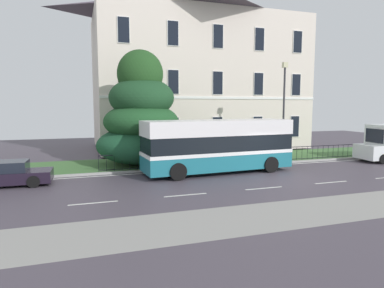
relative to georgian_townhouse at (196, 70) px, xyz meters
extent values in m
cube|color=#453E48|center=(-0.38, -15.32, -7.46)|extent=(60.00, 56.00, 0.06)
cube|color=silver|center=(-0.38, -11.67, -7.42)|extent=(54.00, 0.14, 0.01)
cube|color=silver|center=(-10.38, -17.12, -7.42)|extent=(2.00, 0.12, 0.01)
cube|color=silver|center=(-6.38, -17.12, -7.42)|extent=(2.00, 0.12, 0.01)
cube|color=silver|center=(-2.38, -17.12, -7.42)|extent=(2.00, 0.12, 0.01)
cube|color=silver|center=(1.62, -17.12, -7.42)|extent=(2.00, 0.12, 0.01)
cube|color=#9E9E99|center=(-0.38, -11.20, -7.37)|extent=(57.00, 0.24, 0.12)
cube|color=#416B38|center=(-0.38, -8.58, -7.37)|extent=(57.00, 5.00, 0.12)
cube|color=gray|center=(-0.38, -20.82, -7.42)|extent=(57.00, 3.00, 0.01)
cube|color=beige|center=(0.00, 0.00, -1.31)|extent=(18.75, 10.89, 12.00)
pyramid|color=#463A47|center=(0.00, 0.00, 5.96)|extent=(19.12, 11.11, 2.54)
cube|color=white|center=(0.00, -5.47, -2.78)|extent=(18.75, 0.06, 0.20)
cube|color=#2D333D|center=(0.00, -5.48, -6.21)|extent=(1.10, 0.06, 2.20)
cube|color=white|center=(-7.50, -5.48, -5.28)|extent=(0.93, 0.04, 1.93)
cube|color=black|center=(-7.50, -5.50, -5.28)|extent=(0.83, 0.03, 1.83)
cube|color=white|center=(-3.75, -5.48, -5.28)|extent=(0.93, 0.04, 1.93)
cube|color=black|center=(-3.75, -5.50, -5.28)|extent=(0.83, 0.03, 1.83)
cube|color=white|center=(0.00, -5.48, -5.28)|extent=(0.93, 0.04, 1.93)
cube|color=black|center=(0.00, -5.50, -5.28)|extent=(0.83, 0.03, 1.83)
cube|color=white|center=(3.75, -5.48, -5.28)|extent=(0.93, 0.04, 1.93)
cube|color=black|center=(3.75, -5.50, -5.28)|extent=(0.83, 0.03, 1.83)
cube|color=white|center=(7.50, -5.48, -5.28)|extent=(0.93, 0.04, 1.93)
cube|color=black|center=(7.50, -5.50, -5.28)|extent=(0.83, 0.03, 1.83)
cube|color=white|center=(-7.50, -5.48, -1.59)|extent=(0.93, 0.04, 1.93)
cube|color=black|center=(-7.50, -5.50, -1.59)|extent=(0.83, 0.03, 1.83)
cube|color=white|center=(-3.75, -5.48, -1.59)|extent=(0.93, 0.04, 1.93)
cube|color=black|center=(-3.75, -5.50, -1.59)|extent=(0.83, 0.03, 1.83)
cube|color=white|center=(0.00, -5.48, -1.59)|extent=(0.93, 0.04, 1.93)
cube|color=black|center=(0.00, -5.50, -1.59)|extent=(0.83, 0.03, 1.83)
cube|color=white|center=(3.75, -5.48, -1.59)|extent=(0.93, 0.04, 1.93)
cube|color=black|center=(3.75, -5.50, -1.59)|extent=(0.83, 0.03, 1.83)
cube|color=white|center=(7.50, -5.48, -1.59)|extent=(0.93, 0.04, 1.93)
cube|color=black|center=(7.50, -5.50, -1.59)|extent=(0.83, 0.03, 1.83)
cube|color=white|center=(-7.50, -5.48, 2.10)|extent=(0.93, 0.04, 1.93)
cube|color=black|center=(-7.50, -5.50, 2.10)|extent=(0.83, 0.03, 1.83)
cube|color=white|center=(-3.75, -5.48, 2.10)|extent=(0.93, 0.04, 1.93)
cube|color=black|center=(-3.75, -5.50, 2.10)|extent=(0.83, 0.03, 1.83)
cube|color=white|center=(0.00, -5.48, 2.10)|extent=(0.93, 0.04, 1.93)
cube|color=black|center=(0.00, -5.50, 2.10)|extent=(0.83, 0.03, 1.83)
cube|color=white|center=(3.75, -5.48, 2.10)|extent=(0.93, 0.04, 1.93)
cube|color=black|center=(3.75, -5.50, 2.10)|extent=(0.83, 0.03, 1.83)
cube|color=white|center=(7.50, -5.48, 2.10)|extent=(0.93, 0.04, 1.93)
cube|color=black|center=(7.50, -5.50, 2.10)|extent=(0.83, 0.03, 1.83)
cube|color=black|center=(0.00, -10.92, -6.36)|extent=(19.67, 0.04, 0.04)
cube|color=black|center=(0.00, -10.92, -7.23)|extent=(19.67, 0.04, 0.04)
cylinder|color=black|center=(-9.83, -10.92, -6.83)|extent=(0.02, 0.02, 0.95)
cylinder|color=black|center=(-9.38, -10.92, -6.83)|extent=(0.02, 0.02, 0.95)
cylinder|color=black|center=(-8.92, -10.92, -6.83)|extent=(0.02, 0.02, 0.95)
cylinder|color=black|center=(-8.46, -10.92, -6.83)|extent=(0.02, 0.02, 0.95)
cylinder|color=black|center=(-8.00, -10.92, -6.83)|extent=(0.02, 0.02, 0.95)
cylinder|color=black|center=(-7.55, -10.92, -6.83)|extent=(0.02, 0.02, 0.95)
cylinder|color=black|center=(-7.09, -10.92, -6.83)|extent=(0.02, 0.02, 0.95)
cylinder|color=black|center=(-6.63, -10.92, -6.83)|extent=(0.02, 0.02, 0.95)
cylinder|color=black|center=(-6.17, -10.92, -6.83)|extent=(0.02, 0.02, 0.95)
cylinder|color=black|center=(-5.72, -10.92, -6.83)|extent=(0.02, 0.02, 0.95)
cylinder|color=black|center=(-5.26, -10.92, -6.83)|extent=(0.02, 0.02, 0.95)
cylinder|color=black|center=(-4.80, -10.92, -6.83)|extent=(0.02, 0.02, 0.95)
cylinder|color=black|center=(-4.35, -10.92, -6.83)|extent=(0.02, 0.02, 0.95)
cylinder|color=black|center=(-3.89, -10.92, -6.83)|extent=(0.02, 0.02, 0.95)
cylinder|color=black|center=(-3.43, -10.92, -6.83)|extent=(0.02, 0.02, 0.95)
cylinder|color=black|center=(-2.97, -10.92, -6.83)|extent=(0.02, 0.02, 0.95)
cylinder|color=black|center=(-2.52, -10.92, -6.83)|extent=(0.02, 0.02, 0.95)
cylinder|color=black|center=(-2.06, -10.92, -6.83)|extent=(0.02, 0.02, 0.95)
cylinder|color=black|center=(-1.60, -10.92, -6.83)|extent=(0.02, 0.02, 0.95)
cylinder|color=black|center=(-1.14, -10.92, -6.83)|extent=(0.02, 0.02, 0.95)
cylinder|color=black|center=(-0.69, -10.92, -6.83)|extent=(0.02, 0.02, 0.95)
cylinder|color=black|center=(-0.23, -10.92, -6.83)|extent=(0.02, 0.02, 0.95)
cylinder|color=black|center=(0.23, -10.92, -6.83)|extent=(0.02, 0.02, 0.95)
cylinder|color=black|center=(0.69, -10.92, -6.83)|extent=(0.02, 0.02, 0.95)
cylinder|color=black|center=(1.14, -10.92, -6.83)|extent=(0.02, 0.02, 0.95)
cylinder|color=black|center=(1.60, -10.92, -6.83)|extent=(0.02, 0.02, 0.95)
cylinder|color=black|center=(2.06, -10.92, -6.83)|extent=(0.02, 0.02, 0.95)
cylinder|color=black|center=(2.52, -10.92, -6.83)|extent=(0.02, 0.02, 0.95)
cylinder|color=black|center=(2.97, -10.92, -6.83)|extent=(0.02, 0.02, 0.95)
cylinder|color=black|center=(3.43, -10.92, -6.83)|extent=(0.02, 0.02, 0.95)
cylinder|color=black|center=(3.89, -10.92, -6.83)|extent=(0.02, 0.02, 0.95)
cylinder|color=black|center=(4.35, -10.92, -6.83)|extent=(0.02, 0.02, 0.95)
cylinder|color=black|center=(4.80, -10.92, -6.83)|extent=(0.02, 0.02, 0.95)
cylinder|color=black|center=(5.26, -10.92, -6.83)|extent=(0.02, 0.02, 0.95)
cylinder|color=black|center=(5.72, -10.92, -6.83)|extent=(0.02, 0.02, 0.95)
cylinder|color=black|center=(6.17, -10.92, -6.83)|extent=(0.02, 0.02, 0.95)
cylinder|color=black|center=(6.63, -10.92, -6.83)|extent=(0.02, 0.02, 0.95)
cylinder|color=black|center=(7.09, -10.92, -6.83)|extent=(0.02, 0.02, 0.95)
cylinder|color=black|center=(7.55, -10.92, -6.83)|extent=(0.02, 0.02, 0.95)
cylinder|color=black|center=(8.00, -10.92, -6.83)|extent=(0.02, 0.02, 0.95)
cylinder|color=black|center=(8.46, -10.92, -6.83)|extent=(0.02, 0.02, 0.95)
cylinder|color=black|center=(8.92, -10.92, -6.83)|extent=(0.02, 0.02, 0.95)
cylinder|color=black|center=(9.38, -10.92, -6.83)|extent=(0.02, 0.02, 0.95)
cylinder|color=black|center=(9.83, -10.92, -6.83)|extent=(0.02, 0.02, 0.95)
cylinder|color=#423328|center=(-6.88, -9.18, -6.39)|extent=(0.36, 0.36, 1.85)
ellipsoid|color=#19462B|center=(-7.09, -9.05, -6.02)|extent=(5.57, 5.57, 2.50)
ellipsoid|color=#1C4723|center=(-6.95, -9.19, -4.46)|extent=(4.89, 4.89, 2.42)
ellipsoid|color=#1B3F22|center=(-6.88, -9.06, -2.91)|extent=(4.25, 4.25, 2.65)
ellipsoid|color=#20451D|center=(-6.94, -8.98, -1.36)|extent=(2.99, 2.99, 3.10)
cube|color=#1C6B7C|center=(-3.00, -12.79, -6.65)|extent=(9.13, 2.98, 1.04)
cube|color=white|center=(-3.00, -12.79, -6.17)|extent=(9.15, 3.00, 0.20)
cube|color=black|center=(-3.00, -12.79, -5.63)|extent=(9.05, 2.94, 0.98)
cube|color=silver|center=(-3.00, -12.79, -4.71)|extent=(9.13, 2.98, 0.87)
cube|color=black|center=(1.51, -12.50, -5.68)|extent=(0.19, 2.02, 0.91)
cube|color=black|center=(1.51, -12.50, -4.75)|extent=(0.17, 1.73, 0.56)
cylinder|color=silver|center=(1.46, -11.73, -6.95)|extent=(0.05, 0.20, 0.20)
cylinder|color=silver|center=(1.56, -13.27, -6.95)|extent=(0.05, 0.20, 0.20)
cylinder|color=black|center=(-0.11, -11.45, -6.95)|extent=(0.98, 0.36, 0.96)
cylinder|color=black|center=(0.04, -13.75, -6.95)|extent=(0.98, 0.36, 0.96)
cylinder|color=black|center=(-6.04, -11.83, -6.95)|extent=(0.98, 0.36, 0.96)
cylinder|color=black|center=(-5.89, -14.13, -6.95)|extent=(0.98, 0.36, 0.96)
cube|color=white|center=(8.62, -12.66, -6.70)|extent=(1.05, 2.00, 1.02)
cube|color=black|center=(9.08, -12.68, -5.55)|extent=(0.13, 1.57, 0.99)
cylinder|color=black|center=(8.96, -13.62, -7.09)|extent=(0.69, 0.25, 0.68)
cylinder|color=black|center=(9.04, -11.74, -7.09)|extent=(0.69, 0.25, 0.68)
cube|color=black|center=(-14.43, -12.61, -6.98)|extent=(4.42, 1.78, 0.57)
cylinder|color=black|center=(-13.01, -11.86, -7.13)|extent=(0.60, 0.20, 0.60)
cylinder|color=black|center=(-13.06, -13.44, -7.13)|extent=(0.60, 0.20, 0.60)
cylinder|color=#333338|center=(3.11, -10.31, -4.03)|extent=(0.14, 0.14, 6.56)
cube|color=beige|center=(3.11, -10.31, -0.57)|extent=(0.36, 0.24, 0.36)
cylinder|color=black|center=(0.00, -10.29, -6.82)|extent=(0.56, 0.56, 0.97)
ellipsoid|color=black|center=(0.00, -10.29, -6.24)|extent=(0.57, 0.57, 0.20)
camera|label=1|loc=(-10.80, -31.32, -3.42)|focal=31.67mm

